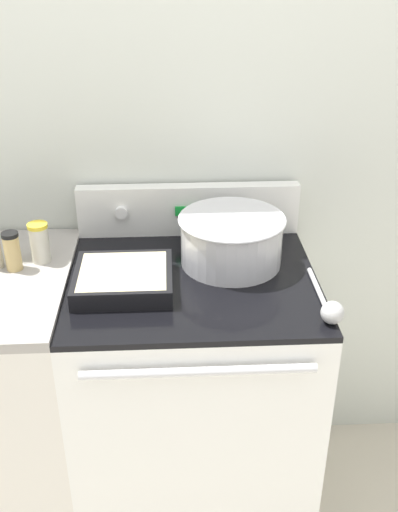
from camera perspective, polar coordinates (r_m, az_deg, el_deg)
kitchen_wall at (r=1.97m, az=-1.13°, el=11.10°), size 8.00×0.05×2.50m
stove_range at (r=2.04m, az=-0.55°, el=-13.45°), size 0.73×0.68×0.94m
control_panel at (r=1.99m, az=-1.01°, el=4.45°), size 0.73×0.07×0.17m
mixing_bowl at (r=1.80m, az=3.11°, el=1.77°), size 0.32×0.32×0.15m
casserole_dish at (r=1.71m, az=-7.22°, el=-2.09°), size 0.28×0.25×0.05m
ladle at (r=1.61m, az=12.36°, el=-4.94°), size 0.06×0.30×0.06m
spice_jar_yellow_cap at (r=1.86m, az=-14.94°, el=1.26°), size 0.06×0.06×0.12m
spice_jar_black_cap at (r=1.84m, az=-17.36°, el=0.46°), size 0.05×0.05×0.12m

